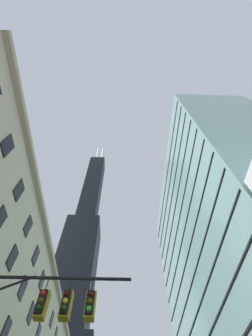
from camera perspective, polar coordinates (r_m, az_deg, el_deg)
The scene contains 3 objects.
dark_skyscraper at distance 110.94m, azimuth -13.55°, elevation -28.45°, with size 24.49×24.49×194.48m.
glass_office_midrise at distance 47.11m, azimuth 24.63°, elevation -19.51°, with size 16.12×42.18×56.38m.
traffic_signal_mast at distance 10.86m, azimuth -23.70°, elevation -31.74°, with size 7.07×0.63×7.90m.
Camera 1 is at (-0.48, -6.39, 1.63)m, focal length 24.99 mm.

